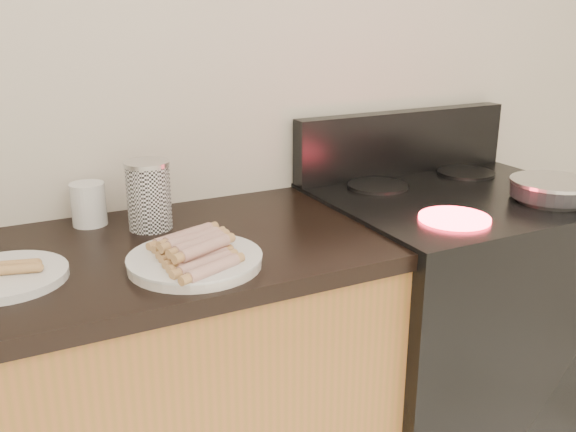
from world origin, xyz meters
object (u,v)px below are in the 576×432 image
frying_pan (554,188)px  canister (149,195)px  mug (89,204)px  stove (448,336)px  side_plate (4,277)px  main_plate (195,262)px

frying_pan → canister: bearing=164.0°
canister → mug: bearing=143.1°
stove → side_plate: size_ratio=3.66×
main_plate → canister: canister is taller
stove → mug: size_ratio=8.45×
frying_pan → canister: (-1.05, 0.31, 0.04)m
main_plate → stove: bearing=9.0°
side_plate → main_plate: bearing=-15.5°
frying_pan → mug: bearing=161.4°
frying_pan → canister: canister is taller
main_plate → side_plate: bearing=164.5°
main_plate → side_plate: same height
frying_pan → side_plate: frying_pan is taller
main_plate → mug: bearing=111.2°
canister → stove: bearing=-9.7°
side_plate → mug: mug is taller
stove → side_plate: bearing=-178.5°
canister → mug: (-0.13, 0.10, -0.03)m
main_plate → side_plate: size_ratio=1.14×
stove → main_plate: size_ratio=3.21×
side_plate → canister: 0.40m
frying_pan → side_plate: 1.41m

